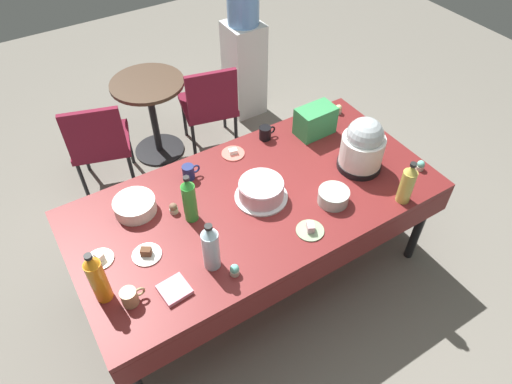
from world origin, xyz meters
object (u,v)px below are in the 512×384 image
object	(u,v)px
cupcake_lemon	(339,109)
soda_bottle_lime_soda	(189,200)
dessert_plate_sage	(310,229)
cupcake_cocoa	(173,208)
coffee_mug_navy	(189,172)
dessert_plate_coral	(233,153)
cupcake_rose	(235,270)
coffee_mug_black	(265,133)
coffee_mug_tan	(130,297)
soda_bottle_ginger_ale	(407,184)
soda_carton	(315,121)
soda_bottle_orange_juice	(97,278)
water_cooler	(244,56)
glass_salad_bowl	(333,196)
dessert_plate_cream	(100,258)
cupcake_vanilla	(421,165)
dessert_plate_teal	(362,131)
frosted_layer_cake	(261,190)
dessert_plate_white	(147,254)
ceramic_snack_bowl	(135,206)
soda_bottle_water	(211,247)
maroon_chair_right	(209,103)
potluck_table	(256,205)
maroon_chair_left	(99,141)
round_cafe_table	(151,105)
slow_cooker	(363,146)

from	to	relation	value
cupcake_lemon	soda_bottle_lime_soda	xyz separation A→B (m)	(-1.35, -0.35, 0.12)
dessert_plate_sage	cupcake_cocoa	bearing A→B (deg)	137.72
dessert_plate_sage	coffee_mug_navy	distance (m)	0.83
dessert_plate_coral	cupcake_rose	bearing A→B (deg)	-119.31
cupcake_lemon	coffee_mug_black	distance (m)	0.61
coffee_mug_black	coffee_mug_tan	world-z (taller)	coffee_mug_black
cupcake_cocoa	soda_bottle_ginger_ale	distance (m)	1.35
soda_carton	soda_bottle_orange_juice	bearing A→B (deg)	-164.46
dessert_plate_coral	soda_carton	world-z (taller)	soda_carton
dessert_plate_sage	cupcake_lemon	bearing A→B (deg)	43.25
soda_bottle_orange_juice	water_cooler	size ratio (longest dim) A/B	0.27
glass_salad_bowl	coffee_mug_black	size ratio (longest dim) A/B	1.51
soda_bottle_orange_juice	coffee_mug_tan	world-z (taller)	soda_bottle_orange_juice
dessert_plate_cream	cupcake_vanilla	distance (m)	1.99
dessert_plate_teal	cupcake_cocoa	world-z (taller)	cupcake_cocoa
frosted_layer_cake	dessert_plate_white	xyz separation A→B (m)	(-0.74, -0.04, -0.05)
frosted_layer_cake	ceramic_snack_bowl	bearing A→B (deg)	156.52
frosted_layer_cake	soda_bottle_water	world-z (taller)	soda_bottle_water
dessert_plate_white	cupcake_cocoa	bearing A→B (deg)	39.27
frosted_layer_cake	dessert_plate_white	world-z (taller)	frosted_layer_cake
maroon_chair_right	coffee_mug_navy	bearing A→B (deg)	-122.82
water_cooler	dessert_plate_teal	bearing A→B (deg)	-89.56
cupcake_lemon	dessert_plate_cream	bearing A→B (deg)	-169.16
soda_bottle_ginger_ale	soda_carton	xyz separation A→B (m)	(-0.06, 0.79, -0.03)
soda_carton	soda_bottle_lime_soda	bearing A→B (deg)	-167.47
potluck_table	dessert_plate_coral	bearing A→B (deg)	78.76
dessert_plate_coral	maroon_chair_left	distance (m)	1.18
cupcake_lemon	water_cooler	world-z (taller)	water_cooler
cupcake_rose	water_cooler	world-z (taller)	water_cooler
glass_salad_bowl	coffee_mug_tan	size ratio (longest dim) A/B	1.51
soda_bottle_water	maroon_chair_left	world-z (taller)	soda_bottle_water
potluck_table	coffee_mug_black	distance (m)	0.58
glass_salad_bowl	maroon_chair_left	world-z (taller)	maroon_chair_left
cupcake_vanilla	coffee_mug_navy	xyz separation A→B (m)	(-1.27, 0.70, 0.02)
maroon_chair_right	dessert_plate_teal	bearing A→B (deg)	-64.65
cupcake_cocoa	water_cooler	xyz separation A→B (m)	(1.41, 1.58, -0.19)
soda_bottle_orange_juice	cupcake_cocoa	bearing A→B (deg)	32.41
glass_salad_bowl	water_cooler	bearing A→B (deg)	73.91
dessert_plate_coral	soda_bottle_ginger_ale	distance (m)	1.11
soda_bottle_ginger_ale	water_cooler	bearing A→B (deg)	84.42
soda_bottle_ginger_ale	soda_carton	world-z (taller)	soda_bottle_ginger_ale
soda_bottle_water	coffee_mug_tan	world-z (taller)	soda_bottle_water
dessert_plate_sage	ceramic_snack_bowl	bearing A→B (deg)	139.42
cupcake_cocoa	soda_bottle_ginger_ale	xyz separation A→B (m)	(1.19, -0.62, 0.10)
coffee_mug_navy	dessert_plate_coral	bearing A→B (deg)	9.00
soda_bottle_orange_juice	round_cafe_table	xyz separation A→B (m)	(0.94, 1.76, -0.41)
soda_bottle_orange_juice	coffee_mug_tan	bearing A→B (deg)	-44.87
potluck_table	cupcake_cocoa	xyz separation A→B (m)	(-0.46, 0.15, 0.09)
potluck_table	slow_cooker	xyz separation A→B (m)	(0.70, -0.11, 0.23)
dessert_plate_white	soda_bottle_water	bearing A→B (deg)	-41.47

